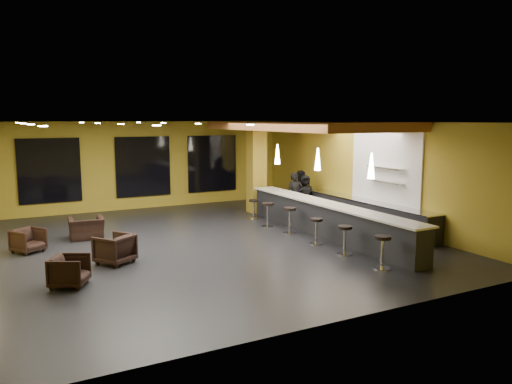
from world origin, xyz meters
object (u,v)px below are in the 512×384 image
armchair_b (115,249)px  armchair_d (86,228)px  staff_b (301,192)px  staff_a (295,195)px  bar_counter (326,220)px  prep_counter (366,214)px  staff_c (305,195)px  bar_stool_4 (268,211)px  pendant_1 (318,159)px  armchair_a (70,271)px  bar_stool_2 (316,228)px  bar_stool_5 (254,207)px  bar_stool_1 (345,236)px  bar_stool_0 (382,248)px  pendant_2 (277,154)px  bar_stool_3 (290,217)px  pendant_0 (371,166)px  armchair_c (28,241)px  column (256,167)px

armchair_b → armchair_d: 3.06m
staff_b → armchair_d: bearing=162.3°
armchair_b → staff_a: bearing=167.8°
bar_counter → prep_counter: size_ratio=1.33×
staff_a → staff_c: (0.63, 0.29, -0.08)m
bar_stool_4 → staff_b: bearing=33.5°
bar_counter → pendant_1: 1.92m
bar_stool_4 → pendant_1: bearing=-58.6°
armchair_a → bar_stool_2: bearing=-58.2°
armchair_d → bar_stool_5: bearing=-173.1°
prep_counter → bar_stool_1: prep_counter is taller
bar_stool_5 → bar_stool_0: bearing=-90.7°
staff_c → bar_stool_0: staff_c is taller
prep_counter → armchair_b: bearing=-176.9°
pendant_1 → armchair_b: size_ratio=0.86×
bar_stool_4 → bar_counter: bearing=-65.3°
bar_stool_1 → pendant_2: bearing=80.8°
staff_a → bar_stool_5: bearing=-174.1°
pendant_2 → bar_stool_3: size_ratio=0.83×
bar_stool_1 → staff_c: bearing=67.4°
staff_b → bar_stool_2: staff_b is taller
bar_stool_1 → bar_stool_3: 2.80m
pendant_0 → bar_stool_2: bearing=122.8°
staff_a → armchair_c: staff_a is taller
staff_b → bar_stool_4: size_ratio=2.02×
armchair_d → staff_c: bearing=-174.9°
armchair_c → pendant_1: bearing=-45.7°
bar_stool_5 → staff_c: bearing=-3.6°
pendant_0 → bar_stool_2: size_ratio=0.92×
armchair_b → pendant_1: bearing=149.6°
bar_stool_2 → pendant_0: bearing=-57.2°
column → pendant_0: bearing=-90.0°
bar_counter → bar_stool_0: size_ratio=9.69×
armchair_d → bar_stool_0: 8.74m
staff_c → bar_stool_3: size_ratio=1.80×
prep_counter → armchair_a: size_ratio=8.06×
pendant_0 → armchair_d: size_ratio=0.70×
pendant_0 → armchair_b: 7.02m
staff_b → staff_c: size_ratio=1.10×
armchair_c → armchair_d: armchair_c is taller
bar_stool_0 → bar_stool_1: 1.46m
pendant_1 → armchair_d: pendant_1 is taller
armchair_c → bar_stool_1: bar_stool_1 is taller
prep_counter → bar_stool_0: 4.84m
bar_stool_0 → bar_stool_5: (0.08, 6.85, -0.07)m
staff_c → armchair_b: bearing=-140.1°
pendant_1 → bar_stool_3: pendant_1 is taller
prep_counter → bar_stool_0: (-2.82, -3.94, 0.10)m
column → armchair_d: size_ratio=3.50×
armchair_c → bar_stool_1: bearing=-63.4°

